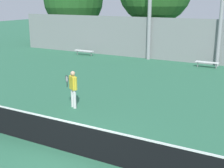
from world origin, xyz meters
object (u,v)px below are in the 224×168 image
(tennis_net, at_px, (74,138))
(bench_by_gate, at_px, (84,51))
(tennis_player, at_px, (73,87))
(bench_adjacent_court, at_px, (207,62))

(tennis_net, relative_size, bench_by_gate, 6.85)
(tennis_player, bearing_deg, tennis_net, -22.94)
(tennis_net, distance_m, bench_adjacent_court, 14.97)
(tennis_net, relative_size, tennis_player, 7.36)
(tennis_player, height_order, bench_by_gate, tennis_player)
(tennis_net, bearing_deg, tennis_player, 126.25)
(bench_adjacent_court, distance_m, bench_by_gate, 10.44)
(tennis_net, distance_m, bench_by_gate, 17.84)
(tennis_player, distance_m, bench_adjacent_court, 11.90)
(tennis_player, relative_size, bench_adjacent_court, 1.05)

